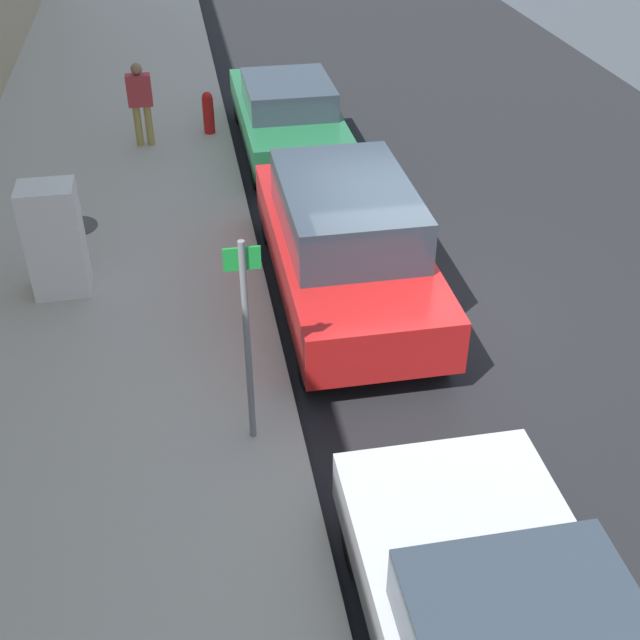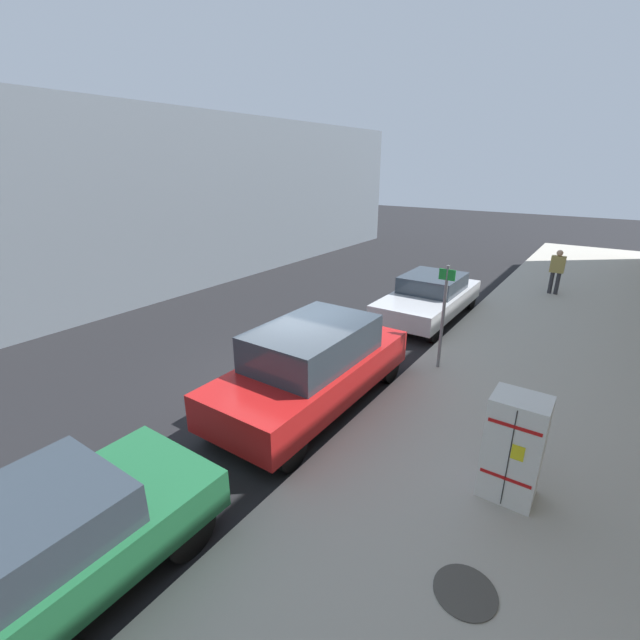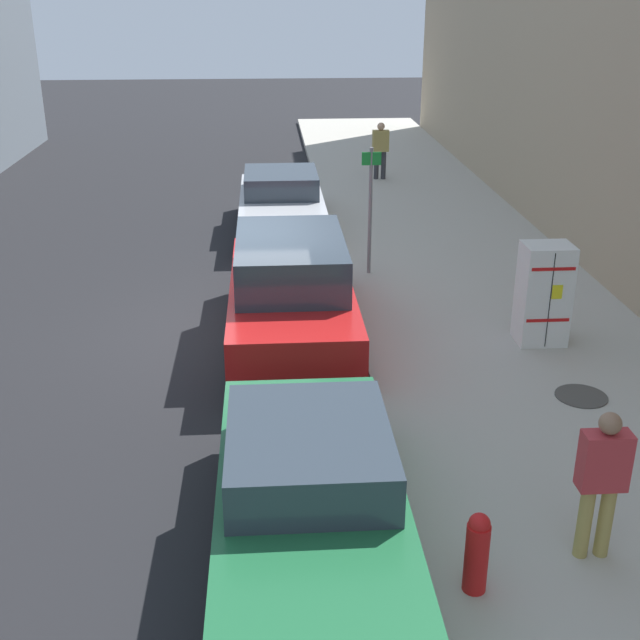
# 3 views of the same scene
# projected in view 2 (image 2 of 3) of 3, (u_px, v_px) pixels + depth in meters

# --- Properties ---
(ground_plane) EXTENTS (80.00, 80.00, 0.00)m
(ground_plane) POSITION_uv_depth(u_px,v_px,m) (296.00, 382.00, 9.67)
(ground_plane) COLOR black
(sidewalk_slab) EXTENTS (4.79, 44.00, 0.17)m
(sidewalk_slab) POSITION_uv_depth(u_px,v_px,m) (496.00, 447.00, 7.34)
(sidewalk_slab) COLOR #B2ADA0
(sidewalk_slab) RESTS_ON ground
(building_facade_across) EXTENTS (1.70, 37.40, 6.49)m
(building_facade_across) POSITION_uv_depth(u_px,v_px,m) (74.00, 212.00, 13.06)
(building_facade_across) COLOR slate
(building_facade_across) RESTS_ON ground
(discarded_refrigerator) EXTENTS (0.74, 0.61, 1.57)m
(discarded_refrigerator) POSITION_uv_depth(u_px,v_px,m) (514.00, 448.00, 5.93)
(discarded_refrigerator) COLOR white
(discarded_refrigerator) RESTS_ON sidewalk_slab
(manhole_cover) EXTENTS (0.70, 0.70, 0.02)m
(manhole_cover) POSITION_uv_depth(u_px,v_px,m) (465.00, 592.00, 4.76)
(manhole_cover) COLOR #47443F
(manhole_cover) RESTS_ON sidewalk_slab
(street_sign_post) EXTENTS (0.36, 0.07, 2.42)m
(street_sign_post) POSITION_uv_depth(u_px,v_px,m) (443.00, 312.00, 9.57)
(street_sign_post) COLOR slate
(street_sign_post) RESTS_ON sidewalk_slab
(pedestrian_walking_far) EXTENTS (0.46, 0.22, 1.60)m
(pedestrian_walking_far) POSITION_uv_depth(u_px,v_px,m) (557.00, 269.00, 15.34)
(pedestrian_walking_far) COLOR #333338
(pedestrian_walking_far) RESTS_ON sidewalk_slab
(parked_sedan_silver) EXTENTS (1.90, 4.62, 1.38)m
(parked_sedan_silver) POSITION_uv_depth(u_px,v_px,m) (430.00, 297.00, 13.44)
(parked_sedan_silver) COLOR silver
(parked_sedan_silver) RESTS_ON ground
(parked_suv_red) EXTENTS (1.89, 4.76, 1.74)m
(parked_suv_red) POSITION_uv_depth(u_px,v_px,m) (313.00, 365.00, 8.48)
(parked_suv_red) COLOR red
(parked_suv_red) RESTS_ON ground
(parked_sedan_green) EXTENTS (1.79, 4.50, 1.41)m
(parked_sedan_green) POSITION_uv_depth(u_px,v_px,m) (11.00, 570.00, 4.38)
(parked_sedan_green) COLOR #1E6038
(parked_sedan_green) RESTS_ON ground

